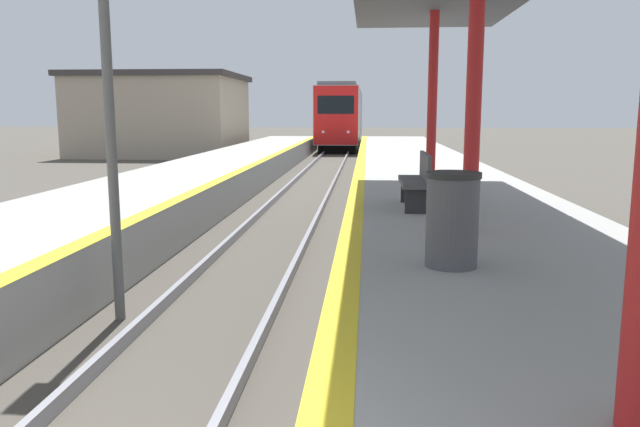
{
  "coord_description": "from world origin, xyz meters",
  "views": [
    {
      "loc": [
        1.85,
        -1.82,
        2.48
      ],
      "look_at": [
        0.38,
        17.57,
        -0.69
      ],
      "focal_mm": 35.0,
      "sensor_mm": 36.0,
      "label": 1
    }
  ],
  "objects_px": {
    "train": "(343,116)",
    "signal_near": "(104,19)",
    "bench": "(418,179)",
    "trash_bin": "(452,219)"
  },
  "relations": [
    {
      "from": "bench",
      "to": "train",
      "type": "bearing_deg",
      "value": 94.25
    },
    {
      "from": "train",
      "to": "signal_near",
      "type": "distance_m",
      "value": 39.86
    },
    {
      "from": "train",
      "to": "trash_bin",
      "type": "relative_size",
      "value": 21.32
    },
    {
      "from": "trash_bin",
      "to": "bench",
      "type": "bearing_deg",
      "value": 90.57
    },
    {
      "from": "signal_near",
      "to": "trash_bin",
      "type": "relative_size",
      "value": 5.12
    },
    {
      "from": "train",
      "to": "signal_near",
      "type": "relative_size",
      "value": 4.16
    },
    {
      "from": "trash_bin",
      "to": "bench",
      "type": "xyz_separation_m",
      "value": [
        -0.04,
        4.05,
        -0.01
      ]
    },
    {
      "from": "signal_near",
      "to": "bench",
      "type": "bearing_deg",
      "value": 42.37
    },
    {
      "from": "train",
      "to": "trash_bin",
      "type": "bearing_deg",
      "value": -86.12
    },
    {
      "from": "train",
      "to": "bench",
      "type": "relative_size",
      "value": 13.57
    }
  ]
}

